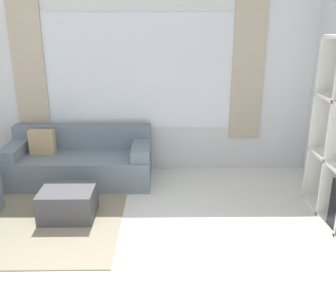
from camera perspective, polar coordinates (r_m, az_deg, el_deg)
wall_back at (r=5.40m, az=-4.38°, el=10.30°), size 6.12×0.11×2.70m
area_rug at (r=4.67m, az=-20.17°, el=-9.67°), size 2.12×2.06×0.01m
couch_main at (r=5.34m, az=-13.29°, el=-2.22°), size 1.95×0.83×0.74m
ottoman at (r=4.43m, az=-14.97°, el=-8.29°), size 0.60×0.51×0.35m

